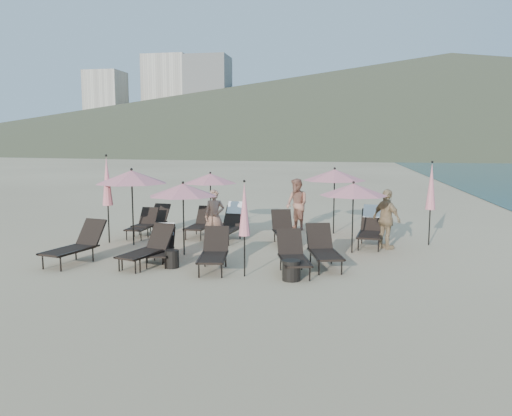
% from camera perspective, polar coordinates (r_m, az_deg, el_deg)
% --- Properties ---
extents(ground, '(800.00, 800.00, 0.00)m').
position_cam_1_polar(ground, '(12.47, -1.59, -7.10)').
color(ground, '#D6BA8C').
rests_on(ground, ground).
extents(volcanic_headland, '(690.00, 690.00, 55.00)m').
position_cam_1_polar(volcanic_headland, '(322.73, 23.11, 10.96)').
color(volcanic_headland, brown).
rests_on(volcanic_headland, ground).
extents(hotel_skyline, '(109.00, 82.00, 55.00)m').
position_cam_1_polar(hotel_skyline, '(299.64, -8.53, 11.34)').
color(hotel_skyline, beige).
rests_on(hotel_skyline, ground).
extents(lounger_0, '(1.09, 1.96, 1.06)m').
position_cam_1_polar(lounger_0, '(13.92, -19.85, -3.91)').
color(lounger_0, black).
rests_on(lounger_0, ground).
extents(lounger_1, '(0.81, 1.60, 0.95)m').
position_cam_1_polar(lounger_1, '(13.46, -10.72, -4.15)').
color(lounger_1, black).
rests_on(lounger_1, ground).
extents(lounger_2, '(1.10, 1.78, 0.96)m').
position_cam_1_polar(lounger_2, '(13.09, -12.25, -4.55)').
color(lounger_2, black).
rests_on(lounger_2, ground).
extents(lounger_3, '(0.90, 1.78, 0.98)m').
position_cam_1_polar(lounger_3, '(12.47, -4.82, -4.95)').
color(lounger_3, black).
rests_on(lounger_3, ground).
extents(lounger_4, '(1.06, 1.79, 0.97)m').
position_cam_1_polar(lounger_4, '(12.15, 4.25, -5.30)').
color(lounger_4, black).
rests_on(lounger_4, ground).
extents(lounger_5, '(1.09, 1.87, 1.01)m').
position_cam_1_polar(lounger_5, '(12.81, 7.70, -4.59)').
color(lounger_5, black).
rests_on(lounger_5, ground).
extents(lounger_6, '(0.62, 1.59, 0.91)m').
position_cam_1_polar(lounger_6, '(17.23, -12.80, -1.78)').
color(lounger_6, black).
rests_on(lounger_6, ground).
extents(lounger_7, '(0.88, 1.76, 0.97)m').
position_cam_1_polar(lounger_7, '(17.77, -11.70, -1.39)').
color(lounger_7, black).
rests_on(lounger_7, ground).
extents(lounger_8, '(0.70, 1.68, 0.95)m').
position_cam_1_polar(lounger_8, '(16.97, -6.31, -1.72)').
color(lounger_8, black).
rests_on(lounger_8, ground).
extents(lounger_9, '(0.88, 1.95, 1.18)m').
position_cam_1_polar(lounger_9, '(16.24, -2.98, -1.68)').
color(lounger_9, black).
rests_on(lounger_9, ground).
extents(lounger_10, '(1.11, 1.83, 0.99)m').
position_cam_1_polar(lounger_10, '(15.63, 3.26, -2.40)').
color(lounger_10, black).
rests_on(lounger_10, ground).
extents(lounger_11, '(0.90, 1.95, 1.17)m').
position_cam_1_polar(lounger_11, '(15.77, 13.02, -2.14)').
color(lounger_11, black).
rests_on(lounger_11, ground).
extents(lounger_12, '(0.99, 1.79, 0.98)m').
position_cam_1_polar(lounger_12, '(13.23, -12.08, -4.38)').
color(lounger_12, black).
rests_on(lounger_12, ground).
extents(umbrella_open_0, '(2.21, 2.21, 2.38)m').
position_cam_1_polar(umbrella_open_0, '(15.65, -14.03, 3.45)').
color(umbrella_open_0, black).
rests_on(umbrella_open_0, ground).
extents(umbrella_open_1, '(1.93, 1.93, 2.08)m').
position_cam_1_polar(umbrella_open_1, '(14.00, -8.34, 2.06)').
color(umbrella_open_1, black).
rests_on(umbrella_open_1, ground).
extents(umbrella_open_2, '(1.92, 1.92, 2.06)m').
position_cam_1_polar(umbrella_open_2, '(14.36, 11.07, 2.08)').
color(umbrella_open_2, black).
rests_on(umbrella_open_2, ground).
extents(umbrella_open_3, '(1.96, 1.96, 2.11)m').
position_cam_1_polar(umbrella_open_3, '(18.03, -5.24, 3.38)').
color(umbrella_open_3, black).
rests_on(umbrella_open_3, ground).
extents(umbrella_open_4, '(2.14, 2.14, 2.31)m').
position_cam_1_polar(umbrella_open_4, '(17.37, 8.97, 3.74)').
color(umbrella_open_4, black).
rests_on(umbrella_open_4, ground).
extents(umbrella_closed_0, '(0.27, 0.27, 2.29)m').
position_cam_1_polar(umbrella_closed_0, '(11.58, -1.33, -0.19)').
color(umbrella_closed_0, black).
rests_on(umbrella_closed_0, ground).
extents(umbrella_closed_1, '(0.30, 0.30, 2.60)m').
position_cam_1_polar(umbrella_closed_1, '(16.09, 19.39, 2.30)').
color(umbrella_closed_1, black).
rests_on(umbrella_closed_1, ground).
extents(umbrella_closed_2, '(0.33, 0.33, 2.79)m').
position_cam_1_polar(umbrella_closed_2, '(16.23, -16.66, 2.91)').
color(umbrella_closed_2, black).
rests_on(umbrella_closed_2, ground).
extents(side_table_0, '(0.36, 0.36, 0.45)m').
position_cam_1_polar(side_table_0, '(12.82, -9.58, -5.76)').
color(side_table_0, black).
rests_on(side_table_0, ground).
extents(side_table_1, '(0.42, 0.42, 0.47)m').
position_cam_1_polar(side_table_1, '(11.52, 4.06, -7.12)').
color(side_table_1, black).
rests_on(side_table_1, ground).
extents(beachgoer_a, '(0.67, 0.49, 1.70)m').
position_cam_1_polar(beachgoer_a, '(15.59, -4.76, -1.00)').
color(beachgoer_a, '#9E6E56').
rests_on(beachgoer_a, ground).
extents(beachgoer_b, '(1.13, 1.15, 1.86)m').
position_cam_1_polar(beachgoer_b, '(18.05, 4.68, 0.41)').
color(beachgoer_b, '#A86E57').
rests_on(beachgoer_b, ground).
extents(beachgoer_c, '(1.01, 1.08, 1.78)m').
position_cam_1_polar(beachgoer_c, '(15.25, 14.70, -1.25)').
color(beachgoer_c, tan).
rests_on(beachgoer_c, ground).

